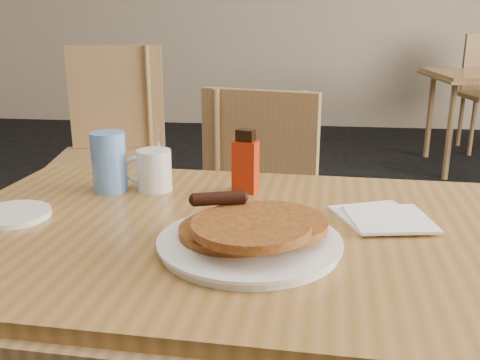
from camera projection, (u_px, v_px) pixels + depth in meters
The scene contains 9 objects.
main_table at pixel (231, 247), 1.04m from camera, with size 1.23×0.86×0.75m.
chair_main_far at pixel (256, 204), 1.78m from camera, with size 0.50×0.51×0.91m.
chair_wall_extra at pixel (111, 133), 2.58m from camera, with size 0.53×0.53×1.02m.
pancake_plate at pixel (250, 235), 0.93m from camera, with size 0.32×0.32×0.09m.
coffee_mug at pixel (153, 169), 1.24m from camera, with size 0.11×0.08×0.15m.
syrup_bottle at pixel (245, 163), 1.22m from camera, with size 0.06×0.05×0.15m.
napkin_stack at pixel (383, 217), 1.06m from camera, with size 0.21×0.22×0.01m.
blue_tumbler at pixel (109, 162), 1.23m from camera, with size 0.08×0.08×0.14m, color #6097E1.
side_saucer at pixel (12, 215), 1.08m from camera, with size 0.15×0.15×0.01m, color white.
Camera 1 is at (0.08, -0.90, 1.13)m, focal length 40.00 mm.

